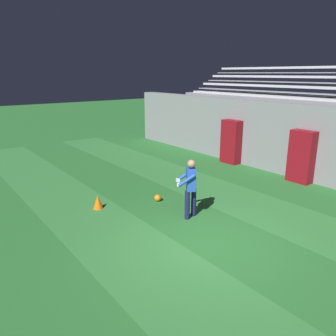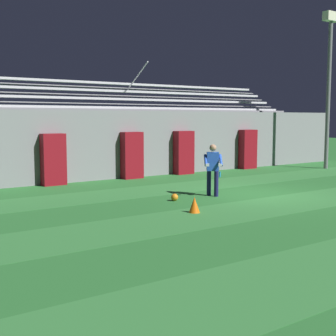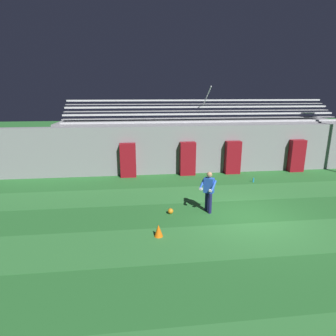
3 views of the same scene
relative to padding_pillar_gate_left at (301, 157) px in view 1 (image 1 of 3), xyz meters
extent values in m
plane|color=#286B2D|center=(1.34, -5.95, -0.97)|extent=(80.00, 80.00, 0.00)
cube|color=#337A38|center=(1.34, -7.57, -0.96)|extent=(28.00, 2.19, 0.01)
cube|color=#337A38|center=(1.34, -3.20, -0.96)|extent=(28.00, 2.19, 0.01)
cube|color=maroon|center=(0.00, 0.00, 0.00)|extent=(0.88, 0.44, 1.93)
cube|color=maroon|center=(-3.40, 0.00, 0.00)|extent=(0.88, 0.44, 1.93)
cylinder|color=#19194C|center=(-0.09, -5.42, -0.56)|extent=(0.20, 0.20, 0.82)
cylinder|color=#19194C|center=(-0.16, -5.13, -0.56)|extent=(0.20, 0.20, 0.82)
cube|color=#234CB2|center=(-0.12, -5.28, 0.15)|extent=(0.45, 0.42, 0.60)
sphere|color=#A37556|center=(-0.12, -5.28, 0.59)|extent=(0.22, 0.22, 0.22)
cylinder|color=#234CB2|center=(-0.01, -5.53, 0.20)|extent=(0.35, 0.44, 0.37)
cylinder|color=#234CB2|center=(-0.40, -5.25, 0.20)|extent=(0.35, 0.44, 0.37)
cube|color=silver|center=(-0.16, -5.67, 0.07)|extent=(0.15, 0.15, 0.08)
cube|color=silver|center=(-0.48, -5.44, 0.07)|extent=(0.15, 0.15, 0.08)
sphere|color=orange|center=(-1.65, -5.30, -0.86)|extent=(0.22, 0.22, 0.22)
cone|color=orange|center=(-2.27, -7.06, -0.76)|extent=(0.30, 0.30, 0.42)
camera|label=1|loc=(6.20, -10.95, 2.94)|focal=35.00mm
camera|label=2|loc=(-9.88, -16.66, 1.55)|focal=50.00mm
camera|label=3|loc=(-2.93, -15.50, 3.68)|focal=30.00mm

